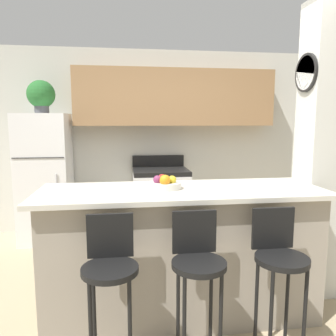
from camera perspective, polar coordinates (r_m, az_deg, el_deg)
The scene contains 12 objects.
ground_plane at distance 2.93m, azimuth 2.31°, elevation -23.93°, with size 14.00×14.00×0.00m, color tan.
wall_back at distance 4.69m, azimuth -0.89°, elevation 7.96°, with size 5.60×0.38×2.55m.
pillar_right at distance 3.16m, azimuth 25.21°, elevation 2.41°, with size 0.38×0.32×2.55m.
counter_bar at distance 2.69m, azimuth 2.38°, elevation -14.45°, with size 2.20×0.76×1.04m.
refrigerator at distance 4.54m, azimuth -20.56°, elevation -1.63°, with size 0.63×0.65×1.65m.
stove_range at distance 4.54m, azimuth -1.28°, elevation -5.83°, with size 0.74×0.65×1.07m.
bar_stool_left at distance 2.08m, azimuth -10.01°, elevation -17.44°, with size 0.34×0.34×0.99m.
bar_stool_mid at distance 2.13m, azimuth 5.18°, elevation -16.77°, with size 0.34×0.34×0.99m.
bar_stool_right at distance 2.30m, azimuth 18.77°, elevation -15.22°, with size 0.34×0.34×0.99m.
potted_plant_on_fridge at distance 4.50m, azimuth -21.23°, elevation 11.72°, with size 0.35×0.35×0.41m.
fruit_bowl at distance 2.53m, azimuth -0.60°, elevation -2.75°, with size 0.25×0.25×0.12m.
trash_bin at distance 4.40m, azimuth -13.85°, elevation -10.20°, with size 0.28×0.28×0.38m.
Camera 1 is at (-0.44, -2.44, 1.55)m, focal length 35.00 mm.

